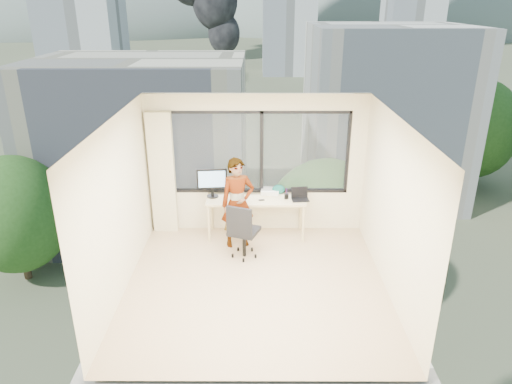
{
  "coord_description": "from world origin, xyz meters",
  "views": [
    {
      "loc": [
        0.01,
        -6.23,
        4.12
      ],
      "look_at": [
        0.0,
        1.0,
        1.15
      ],
      "focal_mm": 33.07,
      "sensor_mm": 36.0,
      "label": 1
    }
  ],
  "objects_px": {
    "person": "(238,203)",
    "monitor": "(212,183)",
    "chair": "(244,229)",
    "desk": "(256,217)",
    "game_console": "(270,191)",
    "laptop": "(300,195)",
    "handbag": "(279,189)"
  },
  "relations": [
    {
      "from": "desk",
      "to": "chair",
      "type": "height_order",
      "value": "chair"
    },
    {
      "from": "person",
      "to": "monitor",
      "type": "bearing_deg",
      "value": 122.85
    },
    {
      "from": "chair",
      "to": "person",
      "type": "distance_m",
      "value": 0.53
    },
    {
      "from": "person",
      "to": "laptop",
      "type": "relative_size",
      "value": 5.05
    },
    {
      "from": "chair",
      "to": "handbag",
      "type": "bearing_deg",
      "value": 78.76
    },
    {
      "from": "person",
      "to": "monitor",
      "type": "height_order",
      "value": "person"
    },
    {
      "from": "person",
      "to": "laptop",
      "type": "bearing_deg",
      "value": -0.66
    },
    {
      "from": "desk",
      "to": "handbag",
      "type": "distance_m",
      "value": 0.66
    },
    {
      "from": "monitor",
      "to": "laptop",
      "type": "xyz_separation_m",
      "value": [
        1.6,
        -0.16,
        -0.17
      ]
    },
    {
      "from": "monitor",
      "to": "game_console",
      "type": "relative_size",
      "value": 1.65
    },
    {
      "from": "chair",
      "to": "handbag",
      "type": "distance_m",
      "value": 1.21
    },
    {
      "from": "desk",
      "to": "handbag",
      "type": "bearing_deg",
      "value": 28.3
    },
    {
      "from": "person",
      "to": "handbag",
      "type": "bearing_deg",
      "value": 23.13
    },
    {
      "from": "desk",
      "to": "monitor",
      "type": "distance_m",
      "value": 1.03
    },
    {
      "from": "chair",
      "to": "laptop",
      "type": "xyz_separation_m",
      "value": [
        1.0,
        0.7,
        0.34
      ]
    },
    {
      "from": "monitor",
      "to": "handbag",
      "type": "bearing_deg",
      "value": 1.62
    },
    {
      "from": "chair",
      "to": "desk",
      "type": "bearing_deg",
      "value": 95.99
    },
    {
      "from": "desk",
      "to": "game_console",
      "type": "height_order",
      "value": "game_console"
    },
    {
      "from": "desk",
      "to": "game_console",
      "type": "xyz_separation_m",
      "value": [
        0.26,
        0.26,
        0.42
      ]
    },
    {
      "from": "chair",
      "to": "person",
      "type": "xyz_separation_m",
      "value": [
        -0.12,
        0.42,
        0.3
      ]
    },
    {
      "from": "laptop",
      "to": "handbag",
      "type": "height_order",
      "value": "laptop"
    },
    {
      "from": "handbag",
      "to": "laptop",
      "type": "bearing_deg",
      "value": -40.68
    },
    {
      "from": "laptop",
      "to": "handbag",
      "type": "relative_size",
      "value": 1.37
    },
    {
      "from": "game_console",
      "to": "laptop",
      "type": "relative_size",
      "value": 1.03
    },
    {
      "from": "game_console",
      "to": "laptop",
      "type": "distance_m",
      "value": 0.63
    },
    {
      "from": "desk",
      "to": "monitor",
      "type": "height_order",
      "value": "monitor"
    },
    {
      "from": "monitor",
      "to": "game_console",
      "type": "bearing_deg",
      "value": 4.4
    },
    {
      "from": "game_console",
      "to": "handbag",
      "type": "relative_size",
      "value": 1.41
    },
    {
      "from": "monitor",
      "to": "handbag",
      "type": "height_order",
      "value": "monitor"
    },
    {
      "from": "chair",
      "to": "monitor",
      "type": "bearing_deg",
      "value": 145.76
    },
    {
      "from": "chair",
      "to": "game_console",
      "type": "height_order",
      "value": "chair"
    },
    {
      "from": "person",
      "to": "laptop",
      "type": "height_order",
      "value": "person"
    }
  ]
}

